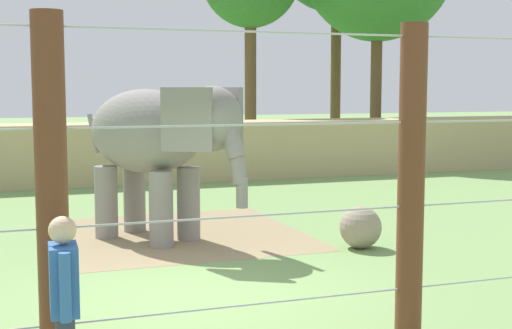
# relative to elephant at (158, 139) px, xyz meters

# --- Properties ---
(ground_plane) EXTENTS (120.00, 120.00, 0.00)m
(ground_plane) POSITION_rel_elephant_xyz_m (-0.30, -3.50, -1.80)
(ground_plane) COLOR #759956
(dirt_patch) EXTENTS (4.57, 4.57, 0.01)m
(dirt_patch) POSITION_rel_elephant_xyz_m (0.39, 0.41, -1.79)
(dirt_patch) COLOR #937F5B
(dirt_patch) RESTS_ON ground
(embankment_wall) EXTENTS (36.00, 1.80, 1.69)m
(embankment_wall) POSITION_rel_elephant_xyz_m (-0.30, 8.25, -0.95)
(embankment_wall) COLOR tan
(embankment_wall) RESTS_ON ground
(elephant) EXTENTS (2.78, 3.25, 2.71)m
(elephant) POSITION_rel_elephant_xyz_m (0.00, 0.00, 0.00)
(elephant) COLOR gray
(elephant) RESTS_ON ground
(enrichment_ball) EXTENTS (0.71, 0.71, 0.71)m
(enrichment_ball) POSITION_rel_elephant_xyz_m (3.06, -1.72, -1.44)
(enrichment_ball) COLOR gray
(enrichment_ball) RESTS_ON ground
(cable_fence) EXTENTS (11.20, 0.28, 3.33)m
(cable_fence) POSITION_rel_elephant_xyz_m (-0.35, -5.97, -0.13)
(cable_fence) COLOR brown
(cable_fence) RESTS_ON ground
(zookeeper) EXTENTS (0.23, 0.58, 1.67)m
(zookeeper) POSITION_rel_elephant_xyz_m (-2.14, -6.57, -0.87)
(zookeeper) COLOR #33384C
(zookeeper) RESTS_ON ground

